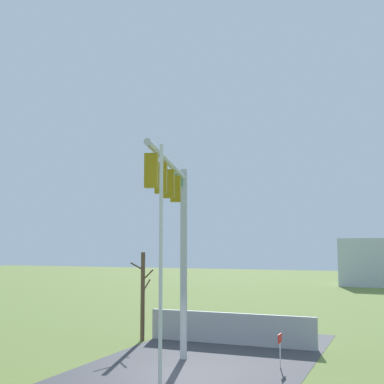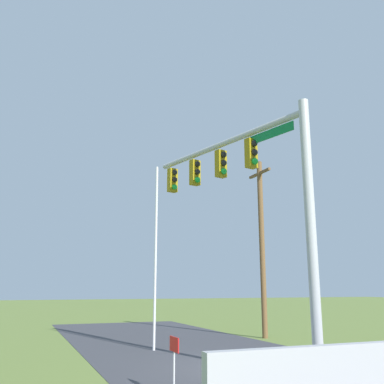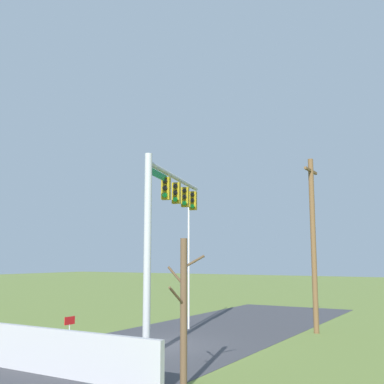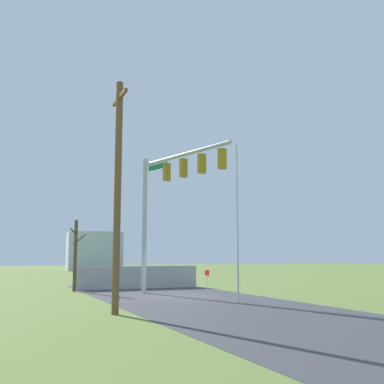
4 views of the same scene
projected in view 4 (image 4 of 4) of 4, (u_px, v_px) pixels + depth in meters
The scene contains 10 objects.
ground_plane at pixel (174, 296), 24.40m from camera, with size 160.00×160.00×0.00m, color olive.
road_surface at pixel (206, 303), 20.75m from camera, with size 28.00×8.00×0.01m, color #3D3D42.
sidewalk_corner at pixel (138, 292), 27.01m from camera, with size 6.00×6.00×0.01m, color #B7B5AD.
retaining_fence at pixel (139, 277), 29.75m from camera, with size 0.20×7.82×1.40m, color #A8A8AD.
signal_mast at pixel (168, 191), 25.07m from camera, with size 7.08×2.14×7.56m.
flagpole at pixel (237, 222), 21.24m from camera, with size 0.10×0.10×7.13m, color silver.
utility_pole at pixel (118, 190), 17.25m from camera, with size 1.90×0.26×8.55m.
bare_tree at pixel (75, 254), 27.68m from camera, with size 1.27×1.02×4.14m.
open_sign at pixel (207, 275), 27.67m from camera, with size 0.56×0.04×1.22m.
distant_building at pixel (93, 251), 69.41m from camera, with size 10.51×7.38×5.35m, color silver.
Camera 4 is at (-23.30, 8.81, 2.07)m, focal length 44.20 mm.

